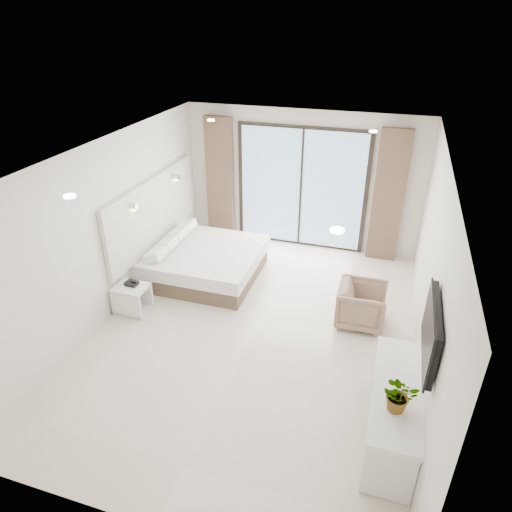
{
  "coord_description": "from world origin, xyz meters",
  "views": [
    {
      "loc": [
        1.67,
        -5.24,
        4.29
      ],
      "look_at": [
        -0.09,
        0.4,
        1.07
      ],
      "focal_mm": 32.0,
      "sensor_mm": 36.0,
      "label": 1
    }
  ],
  "objects_px": {
    "nightstand": "(132,299)",
    "console_desk": "(395,402)",
    "armchair": "(362,303)",
    "bed": "(204,262)"
  },
  "relations": [
    {
      "from": "console_desk",
      "to": "nightstand",
      "type": "bearing_deg",
      "value": 161.84
    },
    {
      "from": "bed",
      "to": "console_desk",
      "type": "xyz_separation_m",
      "value": [
        3.39,
        -2.7,
        0.28
      ]
    },
    {
      "from": "bed",
      "to": "nightstand",
      "type": "height_order",
      "value": "bed"
    },
    {
      "from": "bed",
      "to": "armchair",
      "type": "bearing_deg",
      "value": -11.88
    },
    {
      "from": "console_desk",
      "to": "armchair",
      "type": "distance_m",
      "value": 2.18
    },
    {
      "from": "nightstand",
      "to": "console_desk",
      "type": "distance_m",
      "value": 4.26
    },
    {
      "from": "console_desk",
      "to": "armchair",
      "type": "bearing_deg",
      "value": 104.49
    },
    {
      "from": "nightstand",
      "to": "armchair",
      "type": "bearing_deg",
      "value": 13.0
    },
    {
      "from": "bed",
      "to": "console_desk",
      "type": "distance_m",
      "value": 4.34
    },
    {
      "from": "nightstand",
      "to": "console_desk",
      "type": "xyz_separation_m",
      "value": [
        4.04,
        -1.32,
        0.33
      ]
    }
  ]
}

